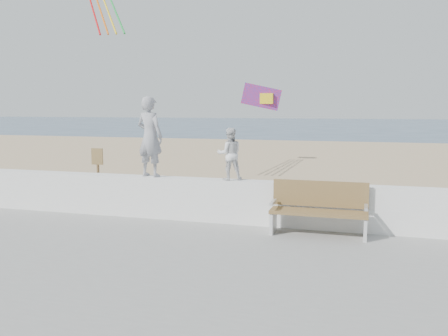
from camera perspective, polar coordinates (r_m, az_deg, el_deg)
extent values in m
plane|color=#324A65|center=(8.32, -4.88, -10.74)|extent=(220.00, 220.00, 0.00)
cube|color=tan|center=(16.82, 6.23, -1.44)|extent=(90.00, 40.00, 0.08)
cube|color=white|center=(9.99, -0.78, -3.92)|extent=(30.00, 0.35, 0.90)
imported|color=#98989E|center=(10.38, -8.91, 3.74)|extent=(0.71, 0.56, 1.73)
imported|color=silver|center=(9.78, 0.68, 1.70)|extent=(0.65, 0.59, 1.08)
cube|color=olive|center=(9.07, 11.29, -5.29)|extent=(1.80, 0.50, 0.06)
cube|color=olive|center=(9.27, 11.48, -3.06)|extent=(1.80, 0.05, 0.50)
cube|color=white|center=(9.23, 5.95, -6.49)|extent=(0.06, 0.50, 0.40)
cube|color=silver|center=(9.09, 5.93, -4.11)|extent=(0.06, 0.45, 0.05)
cube|color=white|center=(9.09, 16.63, -6.97)|extent=(0.06, 0.50, 0.40)
cube|color=silver|center=(8.95, 16.72, -4.56)|extent=(0.06, 0.45, 0.05)
cube|color=red|center=(12.89, 4.48, 8.53)|extent=(1.13, 0.53, 0.75)
cube|color=yellow|center=(12.86, 5.14, 8.31)|extent=(0.39, 0.29, 0.28)
cylinder|color=brown|center=(12.65, -14.87, -1.57)|extent=(0.07, 0.07, 1.20)
cube|color=olive|center=(12.55, -15.02, 1.35)|extent=(0.32, 0.03, 0.42)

